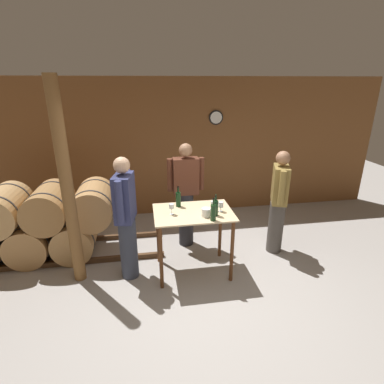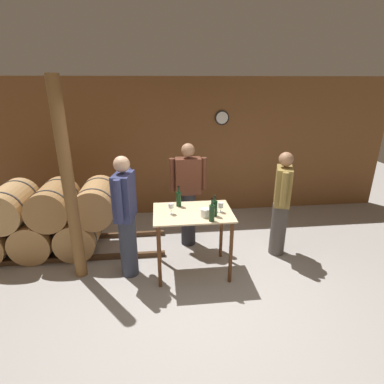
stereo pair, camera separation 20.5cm
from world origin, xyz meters
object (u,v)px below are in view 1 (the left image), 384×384
wine_bottle_far_left (178,199)px  wine_glass_near_center (213,204)px  person_visitor_with_scarf (186,193)px  wine_bottle_left (213,212)px  wine_glass_near_left (172,207)px  wooden_post (67,188)px  wine_bottle_center (216,207)px  ice_bucket (206,212)px  person_host (278,201)px  person_visitor_bearded (126,217)px  wine_glass_near_right (221,205)px

wine_bottle_far_left → wine_glass_near_center: size_ratio=2.20×
wine_bottle_far_left → person_visitor_with_scarf: size_ratio=0.17×
wine_bottle_left → wine_glass_near_left: bearing=151.7°
wooden_post → person_visitor_with_scarf: 1.82m
wine_glass_near_center → person_visitor_with_scarf: (-0.26, 0.79, -0.12)m
wooden_post → wine_glass_near_left: bearing=-5.1°
wine_bottle_far_left → wooden_post: bearing=-174.3°
wine_bottle_center → ice_bucket: bearing=-176.0°
wooden_post → person_host: wooden_post is taller
person_visitor_with_scarf → wine_glass_near_center: bearing=-71.8°
wine_bottle_center → person_host: 1.24m
wine_glass_near_center → person_visitor_bearded: 1.18m
wooden_post → person_visitor_bearded: (0.70, -0.05, -0.43)m
wine_glass_near_left → person_visitor_with_scarf: 0.89m
wooden_post → person_host: (2.99, 0.26, -0.47)m
wine_glass_near_left → wine_bottle_center: bearing=-12.4°
ice_bucket → person_visitor_bearded: size_ratio=0.07×
wine_bottle_center → person_visitor_with_scarf: (-0.26, 0.95, -0.14)m
wooden_post → person_visitor_with_scarf: size_ratio=1.56×
wine_glass_near_left → wine_glass_near_right: (0.67, -0.01, -0.02)m
ice_bucket → person_visitor_with_scarf: (-0.13, 0.96, -0.08)m
wine_bottle_far_left → person_visitor_with_scarf: (0.19, 0.57, -0.14)m
wine_glass_near_center → wine_glass_near_right: size_ratio=0.98×
ice_bucket → person_host: 1.36m
person_host → wine_bottle_center: bearing=-156.2°
wine_bottle_left → wine_glass_near_right: bearing=56.9°
wooden_post → wine_bottle_far_left: 1.46m
wooden_post → wine_bottle_left: wooden_post is taller
wooden_post → person_visitor_bearded: 0.82m
person_visitor_bearded → wine_bottle_left: bearing=-16.7°
wine_glass_near_center → person_visitor_bearded: person_visitor_bearded is taller
wine_glass_near_left → wine_glass_near_right: bearing=-1.2°
wine_glass_near_center → ice_bucket: (-0.13, -0.17, -0.04)m
person_visitor_with_scarf → wine_bottle_center: bearing=-74.9°
person_host → wine_glass_near_right: bearing=-159.3°
wine_glass_near_left → person_visitor_bearded: (-0.61, 0.06, -0.13)m
wine_glass_near_center → person_visitor_with_scarf: size_ratio=0.08×
wooden_post → wine_bottle_far_left: bearing=5.7°
wine_glass_near_left → wine_glass_near_center: size_ratio=1.11×
person_visitor_with_scarf → person_host: bearing=-18.3°
wine_bottle_far_left → person_host: 1.58m
wine_bottle_far_left → person_visitor_bearded: bearing=-164.9°
wooden_post → wine_glass_near_left: 1.34m
wine_bottle_center → person_host: size_ratio=0.18×
ice_bucket → person_visitor_bearded: 1.07m
wooden_post → person_host: bearing=4.9°
wine_bottle_center → person_host: (1.12, 0.50, -0.18)m
ice_bucket → person_host: size_ratio=0.07×
wine_glass_near_center → person_host: person_host is taller
wine_bottle_left → person_visitor_bearded: person_visitor_bearded is taller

